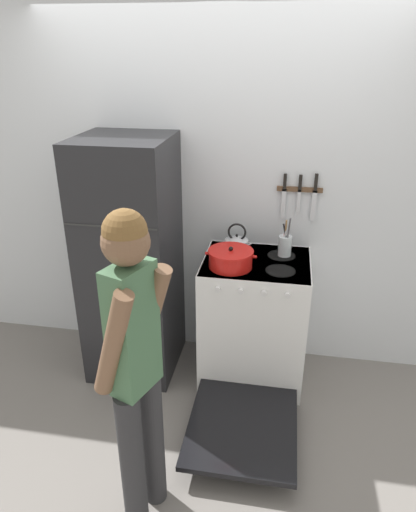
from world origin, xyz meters
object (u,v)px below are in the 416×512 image
at_px(tea_kettle, 237,244).
at_px(stove_range, 253,323).
at_px(refrigerator, 131,261).
at_px(utensil_jar, 285,245).
at_px(person, 135,362).
at_px(dutch_oven_pot, 231,259).

bearing_deg(tea_kettle, stove_range, -46.94).
bearing_deg(refrigerator, utensil_jar, 7.60).
height_order(refrigerator, person, refrigerator).
height_order(stove_range, person, person).
bearing_deg(tea_kettle, dutch_oven_pot, -93.07).
relative_size(refrigerator, stove_range, 1.28).
xyz_separation_m(refrigerator, utensil_jar, (1.06, 0.14, 0.14)).
bearing_deg(stove_range, dutch_oven_pot, -153.51).
bearing_deg(stove_range, person, -111.03).
distance_m(utensil_jar, person, 1.48).
bearing_deg(refrigerator, tea_kettle, 10.60).
distance_m(tea_kettle, utensil_jar, 0.33).
distance_m(dutch_oven_pot, utensil_jar, 0.42).
bearing_deg(utensil_jar, tea_kettle, -179.17).
bearing_deg(utensil_jar, dutch_oven_pot, -144.38).
distance_m(stove_range, person, 1.36).
height_order(tea_kettle, utensil_jar, utensil_jar).
bearing_deg(tea_kettle, refrigerator, -169.40).
bearing_deg(utensil_jar, refrigerator, -172.40).
bearing_deg(tea_kettle, person, -102.75).
relative_size(tea_kettle, utensil_jar, 0.77).
bearing_deg(dutch_oven_pot, utensil_jar, 35.62).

